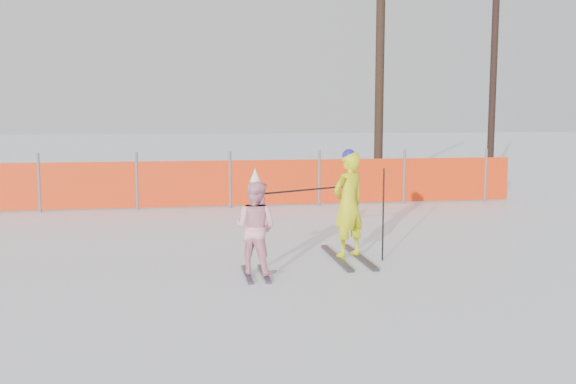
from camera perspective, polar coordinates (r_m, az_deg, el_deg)
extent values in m
plane|color=white|center=(8.44, 0.56, -7.16)|extent=(120.00, 120.00, 0.00)
cube|color=black|center=(9.23, 4.32, -5.83)|extent=(0.09, 1.62, 0.04)
cube|color=black|center=(9.31, 6.36, -5.74)|extent=(0.09, 1.62, 0.04)
imported|color=#D4D812|center=(9.13, 5.40, -1.09)|extent=(0.65, 0.58, 1.49)
sphere|color=#231B97|center=(9.06, 5.45, 3.21)|extent=(0.20, 0.20, 0.20)
cube|color=black|center=(8.30, -3.65, -7.31)|extent=(0.09, 0.91, 0.03)
cube|color=black|center=(8.32, -2.13, -7.26)|extent=(0.09, 0.91, 0.03)
imported|color=#FCA5B9|center=(8.18, -2.92, -3.14)|extent=(0.73, 0.70, 1.19)
cone|color=white|center=(8.10, -2.94, 1.28)|extent=(0.19, 0.19, 0.24)
cylinder|color=black|center=(9.08, 8.46, -2.01)|extent=(0.02, 0.02, 1.31)
cylinder|color=black|center=(8.59, 1.48, 0.17)|extent=(1.20, 0.64, 0.02)
cylinder|color=#595960|center=(14.40, -21.24, 0.76)|extent=(0.06, 0.06, 1.25)
cylinder|color=#595960|center=(14.12, -13.28, 0.94)|extent=(0.06, 0.06, 1.25)
cylinder|color=#595960|center=(14.13, -5.16, 1.10)|extent=(0.06, 0.06, 1.25)
cylinder|color=#595960|center=(14.42, 2.79, 1.23)|extent=(0.06, 0.06, 1.25)
cylinder|color=#595960|center=(14.97, 10.29, 1.34)|extent=(0.06, 0.06, 1.25)
cylinder|color=#595960|center=(15.76, 17.16, 1.42)|extent=(0.06, 0.06, 1.25)
cube|color=red|center=(14.10, -8.09, 0.74)|extent=(14.55, 0.03, 1.00)
cylinder|color=black|center=(19.99, 8.15, 10.19)|extent=(0.27, 0.27, 6.43)
cylinder|color=black|center=(20.64, 17.76, 9.18)|extent=(0.21, 0.21, 5.96)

